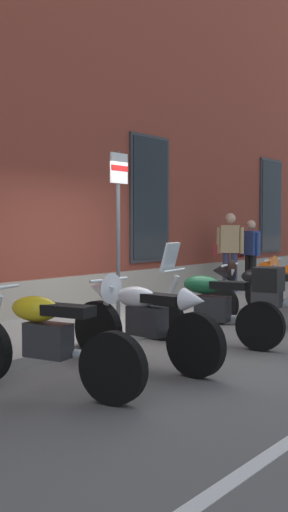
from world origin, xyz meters
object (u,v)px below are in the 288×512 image
object	(u,v)px
motorcycle_yellow_naked	(42,341)
pedestrian_blue_top	(251,251)
motorcycle_white_sport	(139,316)
parking_sign	(118,213)
motorcycle_green_touring	(217,303)
pedestrian_tan_coat	(230,248)
motorcycle_black_sport	(259,291)

from	to	relation	value
motorcycle_yellow_naked	pedestrian_blue_top	bearing A→B (deg)	15.01
pedestrian_blue_top	motorcycle_white_sport	bearing A→B (deg)	-161.74
motorcycle_yellow_naked	parking_sign	world-z (taller)	parking_sign
motorcycle_green_touring	pedestrian_tan_coat	world-z (taller)	pedestrian_tan_coat
motorcycle_black_sport	pedestrian_blue_top	distance (m)	4.36
motorcycle_white_sport	motorcycle_green_touring	world-z (taller)	motorcycle_green_touring
motorcycle_white_sport	parking_sign	size ratio (longest dim) A/B	0.82
motorcycle_white_sport	parking_sign	xyz separation A→B (m)	(1.45, 1.56, 1.20)
motorcycle_white_sport	pedestrian_tan_coat	world-z (taller)	pedestrian_tan_coat
motorcycle_yellow_naked	motorcycle_green_touring	xyz separation A→B (m)	(2.83, -0.18, 0.07)
parking_sign	motorcycle_white_sport	bearing A→B (deg)	-132.95
motorcycle_green_touring	pedestrian_tan_coat	distance (m)	5.25
motorcycle_yellow_naked	motorcycle_black_sport	xyz separation A→B (m)	(4.38, 0.03, 0.08)
motorcycle_white_sport	pedestrian_tan_coat	size ratio (longest dim) A/B	1.22
motorcycle_yellow_naked	pedestrian_blue_top	xyz separation A→B (m)	(8.15, 2.19, 0.51)
parking_sign	pedestrian_tan_coat	bearing A→B (deg)	9.82
motorcycle_yellow_naked	pedestrian_blue_top	distance (m)	8.46
motorcycle_yellow_naked	motorcycle_white_sport	xyz separation A→B (m)	(1.37, -0.05, 0.07)
motorcycle_white_sport	pedestrian_tan_coat	bearing A→B (deg)	21.25
motorcycle_green_touring	motorcycle_black_sport	size ratio (longest dim) A/B	0.95
motorcycle_green_touring	parking_sign	distance (m)	2.07
pedestrian_tan_coat	parking_sign	bearing A→B (deg)	-170.18
pedestrian_tan_coat	pedestrian_blue_top	bearing A→B (deg)	-9.03
motorcycle_yellow_naked	motorcycle_green_touring	world-z (taller)	motorcycle_green_touring
pedestrian_tan_coat	parking_sign	size ratio (longest dim) A/B	0.68
motorcycle_green_touring	pedestrian_tan_coat	xyz separation A→B (m)	(4.59, 2.48, 0.53)
motorcycle_yellow_naked	pedestrian_tan_coat	world-z (taller)	pedestrian_tan_coat
motorcycle_yellow_naked	pedestrian_tan_coat	size ratio (longest dim) A/B	1.25
pedestrian_blue_top	parking_sign	xyz separation A→B (m)	(-5.33, -0.68, 0.76)
motorcycle_white_sport	pedestrian_blue_top	xyz separation A→B (m)	(6.78, 2.24, 0.44)
motorcycle_yellow_naked	motorcycle_white_sport	size ratio (longest dim) A/B	1.03
motorcycle_white_sport	motorcycle_black_sport	world-z (taller)	motorcycle_black_sport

